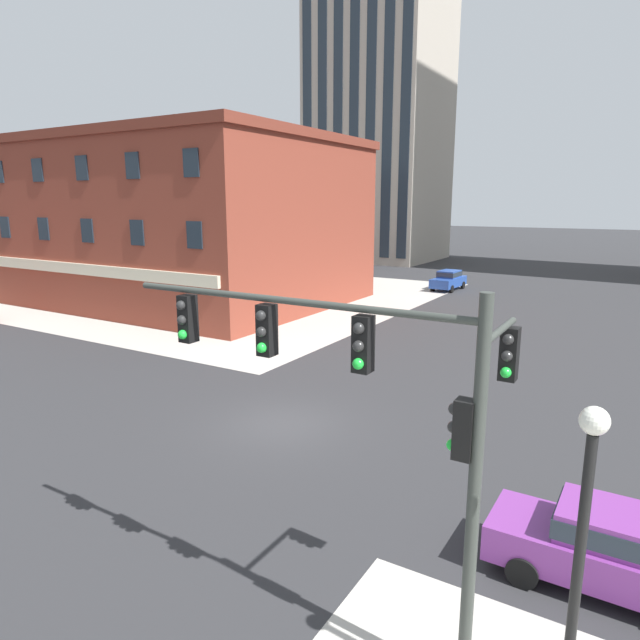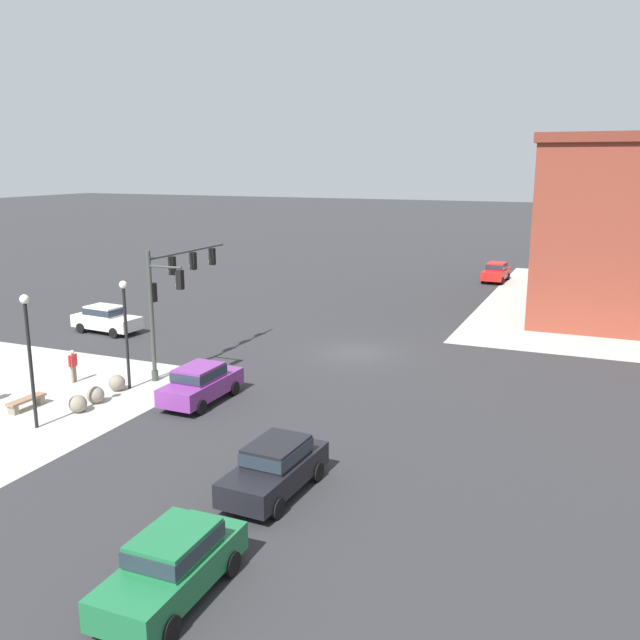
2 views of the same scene
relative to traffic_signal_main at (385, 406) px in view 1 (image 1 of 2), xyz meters
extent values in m
plane|color=#2D2D30|center=(-7.00, 7.05, -4.35)|extent=(320.00, 320.00, 0.00)
cube|color=#B7B2A8|center=(-27.00, 27.05, -4.35)|extent=(32.00, 32.00, 0.02)
cylinder|color=#383D38|center=(1.53, -0.18, -1.18)|extent=(0.20, 0.20, 6.34)
cylinder|color=#383D38|center=(-1.80, -0.18, 1.57)|extent=(6.65, 0.12, 0.12)
cylinder|color=#383D38|center=(1.53, 0.72, 1.27)|extent=(0.11, 1.80, 0.11)
cube|color=black|center=(-0.32, -0.18, 1.02)|extent=(0.28, 0.28, 0.90)
sphere|color=#282828|center=(-0.32, -0.34, 1.30)|extent=(0.18, 0.18, 0.18)
sphere|color=#282828|center=(-0.32, -0.34, 1.02)|extent=(0.18, 0.18, 0.18)
sphere|color=green|center=(-0.32, -0.34, 0.74)|extent=(0.18, 0.18, 0.18)
cube|color=black|center=(-2.17, -0.18, 1.02)|extent=(0.28, 0.28, 0.90)
sphere|color=#282828|center=(-2.17, -0.34, 1.30)|extent=(0.18, 0.18, 0.18)
sphere|color=#282828|center=(-2.17, -0.34, 1.02)|extent=(0.18, 0.18, 0.18)
sphere|color=green|center=(-2.17, -0.34, 0.74)|extent=(0.18, 0.18, 0.18)
cube|color=black|center=(-4.02, -0.18, 1.02)|extent=(0.28, 0.28, 0.90)
sphere|color=#282828|center=(-4.02, -0.34, 1.30)|extent=(0.18, 0.18, 0.18)
sphere|color=#282828|center=(-4.02, -0.34, 1.02)|extent=(0.18, 0.18, 0.18)
sphere|color=green|center=(-4.02, -0.34, 0.74)|extent=(0.18, 0.18, 0.18)
cube|color=black|center=(1.33, -0.18, -0.03)|extent=(0.28, 0.28, 0.90)
sphere|color=#282828|center=(1.17, -0.18, 0.25)|extent=(0.18, 0.18, 0.18)
sphere|color=#282828|center=(1.17, -0.18, -0.03)|extent=(0.18, 0.18, 0.18)
sphere|color=green|center=(1.17, -0.18, -0.31)|extent=(0.18, 0.18, 0.18)
cube|color=black|center=(1.53, 1.52, 0.72)|extent=(0.28, 0.28, 0.90)
sphere|color=#282828|center=(1.53, 1.36, 1.00)|extent=(0.18, 0.18, 0.18)
sphere|color=#282828|center=(1.53, 1.36, 0.72)|extent=(0.18, 0.18, 0.18)
sphere|color=green|center=(1.53, 1.36, 0.44)|extent=(0.18, 0.18, 0.18)
cylinder|color=black|center=(3.00, -0.55, -1.97)|extent=(0.14, 0.14, 4.76)
sphere|color=white|center=(3.00, -0.55, 0.59)|extent=(0.36, 0.36, 0.36)
cube|color=#23479E|center=(-11.61, 38.94, -3.65)|extent=(1.99, 4.49, 0.76)
cube|color=#23479E|center=(-11.60, 39.09, -2.97)|extent=(1.61, 2.19, 0.60)
cube|color=#232D38|center=(-11.60, 39.09, -2.97)|extent=(1.65, 2.28, 0.40)
cylinder|color=black|center=(-10.84, 37.53, -4.03)|extent=(0.25, 0.65, 0.64)
cylinder|color=black|center=(-12.51, 37.62, -4.03)|extent=(0.25, 0.65, 0.64)
cylinder|color=black|center=(-10.70, 40.26, -4.03)|extent=(0.25, 0.65, 0.64)
cylinder|color=black|center=(-12.37, 40.35, -4.03)|extent=(0.25, 0.65, 0.64)
cube|color=#7A3389|center=(3.21, 3.56, -3.65)|extent=(4.42, 1.81, 0.76)
cube|color=#7A3389|center=(3.36, 3.55, -2.97)|extent=(2.13, 1.52, 0.60)
cube|color=#232D38|center=(3.36, 3.55, -2.97)|extent=(2.22, 1.55, 0.40)
cylinder|color=black|center=(1.84, 2.73, -4.03)|extent=(0.64, 0.23, 0.64)
cylinder|color=black|center=(1.86, 4.41, -4.03)|extent=(0.64, 0.23, 0.64)
cube|color=brown|center=(-27.45, 24.06, 1.39)|extent=(22.88, 18.03, 11.48)
cube|color=brown|center=(-27.45, 24.06, 7.43)|extent=(23.34, 18.39, 0.60)
cube|color=beige|center=(-27.45, 14.93, -1.09)|extent=(21.74, 0.24, 0.70)
cube|color=#1E2833|center=(-36.60, 15.01, 1.39)|extent=(1.10, 0.08, 1.50)
cube|color=#1E2833|center=(-32.02, 15.01, 1.39)|extent=(1.10, 0.08, 1.50)
cube|color=#1E2833|center=(-27.45, 15.01, 1.39)|extent=(1.10, 0.08, 1.50)
cube|color=#1E2833|center=(-22.87, 15.01, 1.39)|extent=(1.10, 0.08, 1.50)
cube|color=#1E2833|center=(-18.29, 15.01, 1.39)|extent=(1.10, 0.08, 1.50)
cube|color=#1E2833|center=(-32.02, 15.01, 5.22)|extent=(1.10, 0.08, 1.50)
cube|color=#1E2833|center=(-27.45, 15.01, 5.22)|extent=(1.10, 0.08, 1.50)
cube|color=#1E2833|center=(-22.87, 15.01, 5.22)|extent=(1.10, 0.08, 1.50)
cube|color=#1E2833|center=(-18.29, 15.01, 5.22)|extent=(1.10, 0.08, 1.50)
cube|color=#B2A899|center=(-28.38, 60.18, 20.75)|extent=(15.07, 14.59, 50.19)
cube|color=#1E2833|center=(-34.84, 52.83, 20.75)|extent=(1.20, 0.10, 48.18)
cube|color=#1E2833|center=(-32.68, 52.83, 20.75)|extent=(1.20, 0.10, 48.18)
cube|color=#1E2833|center=(-30.53, 52.83, 20.75)|extent=(1.20, 0.10, 48.18)
cube|color=#1E2833|center=(-28.38, 52.83, 20.75)|extent=(1.20, 0.10, 48.18)
cube|color=#1E2833|center=(-26.22, 52.83, 20.75)|extent=(1.20, 0.10, 48.18)
cube|color=#1E2833|center=(-24.07, 52.83, 20.75)|extent=(1.20, 0.10, 48.18)
cube|color=#1E2833|center=(-21.92, 52.83, 20.75)|extent=(1.20, 0.10, 48.18)
camera|label=1|loc=(3.38, -7.63, 3.18)|focal=31.00mm
camera|label=2|loc=(27.62, 19.61, 5.95)|focal=38.50mm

